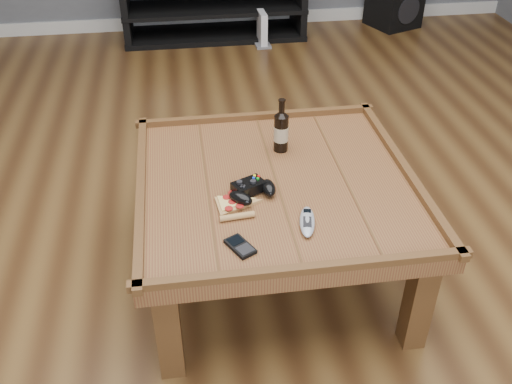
{
  "coord_description": "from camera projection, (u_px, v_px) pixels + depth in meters",
  "views": [
    {
      "loc": [
        -0.32,
        -1.68,
        1.61
      ],
      "look_at": [
        -0.1,
        -0.16,
        0.52
      ],
      "focal_mm": 40.0,
      "sensor_mm": 36.0,
      "label": 1
    }
  ],
  "objects": [
    {
      "name": "ground",
      "position": [
        274.0,
        272.0,
        2.33
      ],
      "size": [
        6.0,
        6.0,
        0.0
      ],
      "primitive_type": "plane",
      "color": "#3F2612",
      "rests_on": "ground"
    },
    {
      "name": "baseboard",
      "position": [
        213.0,
        20.0,
        4.72
      ],
      "size": [
        5.0,
        0.02,
        0.1
      ],
      "primitive_type": "cube",
      "color": "silver",
      "rests_on": "ground"
    },
    {
      "name": "coffee_table",
      "position": [
        276.0,
        194.0,
        2.1
      ],
      "size": [
        1.03,
        1.03,
        0.48
      ],
      "color": "#5C2E1A",
      "rests_on": "ground"
    },
    {
      "name": "media_console",
      "position": [
        214.0,
        6.0,
        4.41
      ],
      "size": [
        1.4,
        0.45,
        0.5
      ],
      "color": "black",
      "rests_on": "ground"
    },
    {
      "name": "beer_bottle",
      "position": [
        281.0,
        130.0,
        2.2
      ],
      "size": [
        0.06,
        0.06,
        0.22
      ],
      "color": "black",
      "rests_on": "coffee_table"
    },
    {
      "name": "game_controller",
      "position": [
        252.0,
        190.0,
        1.98
      ],
      "size": [
        0.18,
        0.16,
        0.05
      ],
      "rotation": [
        0.0,
        0.0,
        0.44
      ],
      "color": "black",
      "rests_on": "coffee_table"
    },
    {
      "name": "pizza_slice",
      "position": [
        233.0,
        206.0,
        1.93
      ],
      "size": [
        0.15,
        0.22,
        0.02
      ],
      "rotation": [
        0.0,
        0.0,
        0.1
      ],
      "color": "tan",
      "rests_on": "coffee_table"
    },
    {
      "name": "smartphone",
      "position": [
        240.0,
        246.0,
        1.76
      ],
      "size": [
        0.1,
        0.12,
        0.01
      ],
      "rotation": [
        0.0,
        0.0,
        0.49
      ],
      "color": "black",
      "rests_on": "coffee_table"
    },
    {
      "name": "remote_control",
      "position": [
        307.0,
        221.0,
        1.85
      ],
      "size": [
        0.08,
        0.17,
        0.02
      ],
      "rotation": [
        0.0,
        0.0,
        -0.21
      ],
      "color": "#9AA0A7",
      "rests_on": "coffee_table"
    },
    {
      "name": "subwoofer",
      "position": [
        394.0,
        5.0,
        4.67
      ],
      "size": [
        0.45,
        0.45,
        0.35
      ],
      "rotation": [
        0.0,
        0.0,
        0.38
      ],
      "color": "black",
      "rests_on": "ground"
    },
    {
      "name": "game_console",
      "position": [
        262.0,
        30.0,
        4.34
      ],
      "size": [
        0.12,
        0.21,
        0.25
      ],
      "rotation": [
        0.0,
        0.0,
        0.04
      ],
      "color": "gray",
      "rests_on": "ground"
    }
  ]
}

